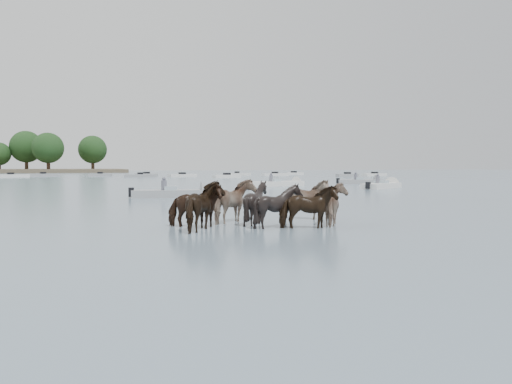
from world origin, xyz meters
name	(u,v)px	position (x,y,z in m)	size (l,w,h in m)	color
ground	(318,233)	(0.00, 0.00, 0.00)	(400.00, 400.00, 0.00)	slate
pony_herd	(264,205)	(-0.80, 2.44, 0.69)	(6.62, 4.32, 1.71)	black
swimming_pony	(237,194)	(3.98, 19.46, 0.10)	(0.72, 0.44, 0.44)	black
motorboat_b	(182,194)	(-0.02, 18.92, 0.23)	(5.64, 2.33, 1.92)	gray
motorboat_c	(282,184)	(13.29, 33.10, 0.22)	(6.98, 2.97, 1.92)	silver
motorboat_d	(385,186)	(20.18, 25.26, 0.22)	(5.71, 4.22, 1.92)	silver
motorboat_e	(365,182)	(24.69, 35.49, 0.23)	(5.48, 2.93, 1.92)	gray
distant_flotilla	(101,176)	(-1.19, 79.08, 0.26)	(103.95, 28.89, 0.93)	gray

